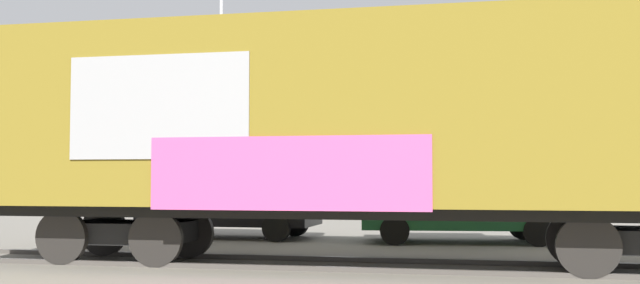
% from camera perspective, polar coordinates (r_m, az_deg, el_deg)
% --- Properties ---
extents(ground_plane, '(260.00, 260.00, 0.00)m').
position_cam_1_polar(ground_plane, '(12.29, -0.38, -9.63)').
color(ground_plane, slate).
extents(track, '(60.01, 2.98, 0.08)m').
position_cam_1_polar(track, '(12.00, 10.47, -9.55)').
color(track, '#4C4742').
rests_on(track, ground_plane).
extents(freight_car, '(13.40, 3.10, 4.19)m').
position_cam_1_polar(freight_car, '(12.08, 3.52, 1.64)').
color(freight_car, olive).
rests_on(freight_car, ground_plane).
extents(flagpole, '(0.42, 1.23, 9.67)m').
position_cam_1_polar(flagpole, '(25.77, -7.75, 6.66)').
color(flagpole, silver).
rests_on(flagpole, ground_plane).
extents(hillside, '(146.92, 30.20, 16.51)m').
position_cam_1_polar(hillside, '(82.15, 10.57, 0.30)').
color(hillside, silver).
rests_on(hillside, ground_plane).
extents(parked_car_black, '(4.25, 1.94, 1.83)m').
position_cam_1_polar(parked_car_black, '(18.06, -7.21, -4.52)').
color(parked_car_black, black).
rests_on(parked_car_black, ground_plane).
extents(parked_car_green, '(4.68, 2.47, 1.60)m').
position_cam_1_polar(parked_car_green, '(16.98, 10.61, -4.92)').
color(parked_car_green, '#1E5933').
rests_on(parked_car_green, ground_plane).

